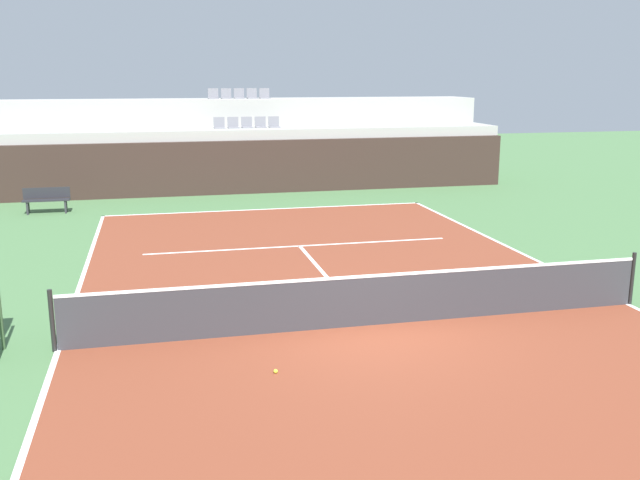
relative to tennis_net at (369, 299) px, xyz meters
The scene contains 15 objects.
ground_plane 0.51m from the tennis_net, ahead, with size 80.00×80.00×0.00m, color #477042.
court_surface 0.50m from the tennis_net, ahead, with size 11.00×24.00×0.01m, color brown.
baseline_far 11.96m from the tennis_net, 90.00° to the left, with size 11.00×0.10×0.00m, color white.
sideline_left 5.47m from the tennis_net, behind, with size 0.10×24.00×0.00m, color white.
sideline_right 5.47m from the tennis_net, ahead, with size 0.10×24.00×0.00m, color white.
service_line_far 6.42m from the tennis_net, 90.00° to the left, with size 8.26×0.10×0.00m, color white.
centre_service_line 3.24m from the tennis_net, 90.00° to the left, with size 0.10×6.40×0.00m, color white.
back_wall 15.53m from the tennis_net, 90.00° to the left, with size 20.79×0.30×2.05m, color #33231E.
stands_tier_lower 16.89m from the tennis_net, 90.00° to the left, with size 20.79×2.40×2.44m, color #9E9E99.
stands_tier_upper 19.31m from the tennis_net, 90.00° to the left, with size 20.79×2.40×3.52m, color #9E9E99.
seating_row_lower 17.09m from the tennis_net, 90.00° to the left, with size 2.66×0.44×0.44m.
seating_row_upper 19.62m from the tennis_net, 90.00° to the left, with size 2.66×0.44×0.44m.
tennis_net is the anchor object (origin of this frame).
player_bench 14.90m from the tennis_net, 119.31° to the left, with size 1.50×0.40×0.85m.
tennis_ball_1 2.73m from the tennis_net, 139.41° to the right, with size 0.07×0.07×0.07m, color #CCE033.
Camera 1 is at (-3.70, -11.89, 4.52)m, focal length 39.86 mm.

